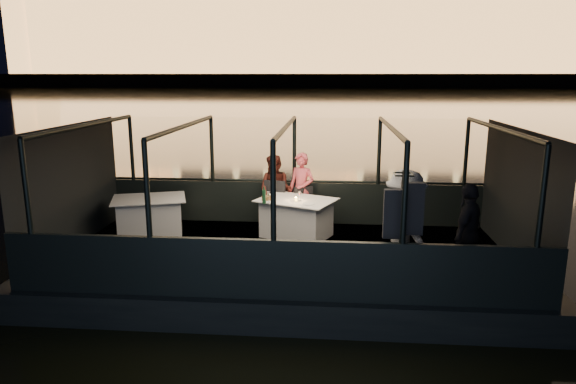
# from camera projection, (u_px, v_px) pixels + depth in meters

# --- Properties ---
(river_water) EXTENTS (500.00, 500.00, 0.00)m
(river_water) POSITION_uv_depth(u_px,v_px,m) (328.00, 97.00, 87.21)
(river_water) COLOR black
(river_water) RESTS_ON ground
(boat_hull) EXTENTS (8.60, 4.40, 1.00)m
(boat_hull) POSITION_uv_depth(u_px,v_px,m) (286.00, 278.00, 9.51)
(boat_hull) COLOR black
(boat_hull) RESTS_ON river_water
(boat_deck) EXTENTS (8.00, 4.00, 0.04)m
(boat_deck) POSITION_uv_depth(u_px,v_px,m) (286.00, 254.00, 9.40)
(boat_deck) COLOR black
(boat_deck) RESTS_ON boat_hull
(gunwale_port) EXTENTS (8.00, 0.08, 0.90)m
(gunwale_port) POSITION_uv_depth(u_px,v_px,m) (294.00, 202.00, 11.24)
(gunwale_port) COLOR black
(gunwale_port) RESTS_ON boat_deck
(gunwale_starboard) EXTENTS (8.00, 0.08, 0.90)m
(gunwale_starboard) POSITION_uv_depth(u_px,v_px,m) (274.00, 270.00, 7.36)
(gunwale_starboard) COLOR black
(gunwale_starboard) RESTS_ON boat_deck
(cabin_glass_port) EXTENTS (8.00, 0.02, 1.40)m
(cabin_glass_port) POSITION_uv_depth(u_px,v_px,m) (294.00, 150.00, 10.99)
(cabin_glass_port) COLOR #99B2B2
(cabin_glass_port) RESTS_ON gunwale_port
(cabin_glass_starboard) EXTENTS (8.00, 0.02, 1.40)m
(cabin_glass_starboard) POSITION_uv_depth(u_px,v_px,m) (273.00, 192.00, 7.10)
(cabin_glass_starboard) COLOR #99B2B2
(cabin_glass_starboard) RESTS_ON gunwale_starboard
(cabin_roof_glass) EXTENTS (8.00, 4.00, 0.02)m
(cabin_roof_glass) POSITION_uv_depth(u_px,v_px,m) (286.00, 127.00, 8.89)
(cabin_roof_glass) COLOR #99B2B2
(cabin_roof_glass) RESTS_ON boat_deck
(end_wall_fore) EXTENTS (0.02, 4.00, 2.30)m
(end_wall_fore) POSITION_uv_depth(u_px,v_px,m) (71.00, 187.00, 9.48)
(end_wall_fore) COLOR black
(end_wall_fore) RESTS_ON boat_deck
(end_wall_aft) EXTENTS (0.02, 4.00, 2.30)m
(end_wall_aft) POSITION_uv_depth(u_px,v_px,m) (518.00, 196.00, 8.81)
(end_wall_aft) COLOR black
(end_wall_aft) RESTS_ON boat_deck
(canopy_ribs) EXTENTS (8.00, 4.00, 2.30)m
(canopy_ribs) POSITION_uv_depth(u_px,v_px,m) (286.00, 192.00, 9.14)
(canopy_ribs) COLOR black
(canopy_ribs) RESTS_ON boat_deck
(embankment) EXTENTS (400.00, 140.00, 6.00)m
(embankment) POSITION_uv_depth(u_px,v_px,m) (331.00, 81.00, 213.26)
(embankment) COLOR #423D33
(embankment) RESTS_ON ground
(dining_table_central) EXTENTS (1.75, 1.54, 0.77)m
(dining_table_central) POSITION_uv_depth(u_px,v_px,m) (296.00, 218.00, 10.27)
(dining_table_central) COLOR silver
(dining_table_central) RESTS_ON boat_deck
(dining_table_aft) EXTENTS (1.68, 1.42, 0.76)m
(dining_table_aft) POSITION_uv_depth(u_px,v_px,m) (150.00, 216.00, 10.43)
(dining_table_aft) COLOR silver
(dining_table_aft) RESTS_ON boat_deck
(chair_port_left) EXTENTS (0.55, 0.55, 0.99)m
(chair_port_left) POSITION_uv_depth(u_px,v_px,m) (274.00, 208.00, 10.74)
(chair_port_left) COLOR black
(chair_port_left) RESTS_ON boat_deck
(chair_port_right) EXTENTS (0.54, 0.54, 0.88)m
(chair_port_right) POSITION_uv_depth(u_px,v_px,m) (303.00, 209.00, 10.69)
(chair_port_right) COLOR black
(chair_port_right) RESTS_ON boat_deck
(coat_stand) EXTENTS (0.58, 0.50, 1.85)m
(coat_stand) POSITION_uv_depth(u_px,v_px,m) (400.00, 235.00, 7.49)
(coat_stand) COLOR black
(coat_stand) RESTS_ON boat_deck
(person_woman_coral) EXTENTS (0.68, 0.58, 1.59)m
(person_woman_coral) POSITION_uv_depth(u_px,v_px,m) (301.00, 192.00, 10.88)
(person_woman_coral) COLOR #DF515B
(person_woman_coral) RESTS_ON boat_deck
(person_man_maroon) EXTENTS (0.87, 0.77, 1.54)m
(person_man_maroon) POSITION_uv_depth(u_px,v_px,m) (275.00, 192.00, 10.93)
(person_man_maroon) COLOR #411812
(person_man_maroon) RESTS_ON boat_deck
(passenger_stripe) EXTENTS (1.03, 1.31, 1.77)m
(passenger_stripe) POSITION_uv_depth(u_px,v_px,m) (405.00, 227.00, 8.03)
(passenger_stripe) COLOR silver
(passenger_stripe) RESTS_ON boat_deck
(passenger_dark) EXTENTS (0.83, 0.99, 1.58)m
(passenger_dark) POSITION_uv_depth(u_px,v_px,m) (468.00, 229.00, 7.94)
(passenger_dark) COLOR black
(passenger_dark) RESTS_ON boat_deck
(wine_bottle) EXTENTS (0.08, 0.08, 0.33)m
(wine_bottle) POSITION_uv_depth(u_px,v_px,m) (264.00, 196.00, 9.83)
(wine_bottle) COLOR #163D21
(wine_bottle) RESTS_ON dining_table_central
(bread_basket) EXTENTS (0.22, 0.22, 0.09)m
(bread_basket) POSITION_uv_depth(u_px,v_px,m) (267.00, 198.00, 10.11)
(bread_basket) COLOR brown
(bread_basket) RESTS_ON dining_table_central
(amber_candle) EXTENTS (0.05, 0.05, 0.07)m
(amber_candle) POSITION_uv_depth(u_px,v_px,m) (296.00, 199.00, 10.05)
(amber_candle) COLOR #FFB53F
(amber_candle) RESTS_ON dining_table_central
(plate_near) EXTENTS (0.28, 0.28, 0.01)m
(plate_near) POSITION_uv_depth(u_px,v_px,m) (308.00, 204.00, 9.80)
(plate_near) COLOR white
(plate_near) RESTS_ON dining_table_central
(plate_far) EXTENTS (0.27, 0.27, 0.01)m
(plate_far) POSITION_uv_depth(u_px,v_px,m) (269.00, 200.00, 10.09)
(plate_far) COLOR white
(plate_far) RESTS_ON dining_table_central
(wine_glass_white) EXTENTS (0.09, 0.09, 0.21)m
(wine_glass_white) POSITION_uv_depth(u_px,v_px,m) (269.00, 198.00, 9.91)
(wine_glass_white) COLOR silver
(wine_glass_white) RESTS_ON dining_table_central
(wine_glass_red) EXTENTS (0.07, 0.07, 0.17)m
(wine_glass_red) POSITION_uv_depth(u_px,v_px,m) (300.00, 196.00, 10.10)
(wine_glass_red) COLOR silver
(wine_glass_red) RESTS_ON dining_table_central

